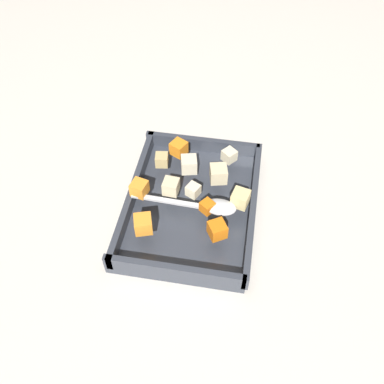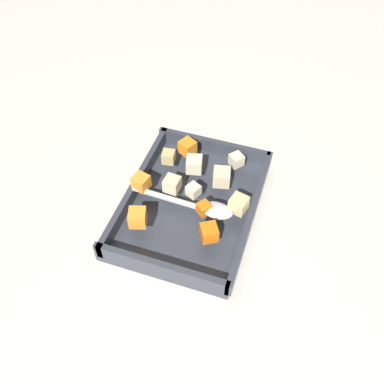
% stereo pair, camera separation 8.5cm
% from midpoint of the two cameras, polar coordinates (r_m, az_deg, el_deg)
% --- Properties ---
extents(ground_plane, '(4.00, 4.00, 0.00)m').
position_cam_midpoint_polar(ground_plane, '(0.89, 2.21, -3.04)').
color(ground_plane, beige).
extents(baking_dish, '(0.34, 0.26, 0.05)m').
position_cam_midpoint_polar(baking_dish, '(0.88, 2.75, -1.99)').
color(baking_dish, '#333842').
rests_on(baking_dish, ground_plane).
extents(carrot_chunk_heap_side, '(0.03, 0.03, 0.02)m').
position_cam_midpoint_polar(carrot_chunk_heap_side, '(0.82, 4.54, -2.34)').
color(carrot_chunk_heap_side, orange).
rests_on(carrot_chunk_heap_side, baking_dish).
extents(carrot_chunk_mid_left, '(0.04, 0.04, 0.03)m').
position_cam_midpoint_polar(carrot_chunk_mid_left, '(0.86, -3.82, 1.36)').
color(carrot_chunk_mid_left, orange).
rests_on(carrot_chunk_mid_left, baking_dish).
extents(carrot_chunk_near_right, '(0.04, 0.04, 0.03)m').
position_cam_midpoint_polar(carrot_chunk_near_right, '(0.80, -4.20, -3.56)').
color(carrot_chunk_near_right, orange).
rests_on(carrot_chunk_near_right, baking_dish).
extents(carrot_chunk_corner_sw, '(0.04, 0.04, 0.03)m').
position_cam_midpoint_polar(carrot_chunk_corner_sw, '(0.79, 5.36, -5.52)').
color(carrot_chunk_corner_sw, orange).
rests_on(carrot_chunk_corner_sw, baking_dish).
extents(carrot_chunk_near_spoon, '(0.04, 0.04, 0.03)m').
position_cam_midpoint_polar(carrot_chunk_near_spoon, '(0.93, 2.02, 5.79)').
color(carrot_chunk_near_spoon, orange).
rests_on(carrot_chunk_near_spoon, baking_dish).
extents(potato_chunk_corner_se, '(0.04, 0.04, 0.03)m').
position_cam_midpoint_polar(potato_chunk_corner_se, '(0.91, 8.53, 4.05)').
color(potato_chunk_corner_se, beige).
rests_on(potato_chunk_corner_se, baking_dish).
extents(potato_chunk_back_center, '(0.04, 0.04, 0.03)m').
position_cam_midpoint_polar(potato_chunk_back_center, '(0.83, 9.07, -1.77)').
color(potato_chunk_back_center, '#E0CC89').
rests_on(potato_chunk_back_center, baking_dish).
extents(potato_chunk_mid_right, '(0.03, 0.03, 0.03)m').
position_cam_midpoint_polar(potato_chunk_mid_right, '(0.91, -0.44, 4.51)').
color(potato_chunk_mid_right, tan).
rests_on(potato_chunk_mid_right, baking_dish).
extents(potato_chunk_far_right, '(0.03, 0.03, 0.02)m').
position_cam_midpoint_polar(potato_chunk_far_right, '(0.85, 3.04, 0.06)').
color(potato_chunk_far_right, beige).
rests_on(potato_chunk_far_right, baking_dish).
extents(potato_chunk_under_handle, '(0.03, 0.03, 0.03)m').
position_cam_midpoint_polar(potato_chunk_under_handle, '(0.85, 0.20, 0.88)').
color(potato_chunk_under_handle, beige).
rests_on(potato_chunk_under_handle, baking_dish).
extents(potato_chunk_far_left, '(0.04, 0.04, 0.03)m').
position_cam_midpoint_polar(potato_chunk_far_left, '(0.87, 6.71, 1.82)').
color(potato_chunk_far_left, beige).
rests_on(potato_chunk_far_left, baking_dish).
extents(parsnip_chunk_center, '(0.04, 0.04, 0.03)m').
position_cam_midpoint_polar(parsnip_chunk_center, '(0.89, 3.02, 3.51)').
color(parsnip_chunk_center, beige).
rests_on(parsnip_chunk_center, baking_dish).
extents(serving_spoon, '(0.04, 0.21, 0.02)m').
position_cam_midpoint_polar(serving_spoon, '(0.83, 5.34, -2.38)').
color(serving_spoon, silver).
rests_on(serving_spoon, baking_dish).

